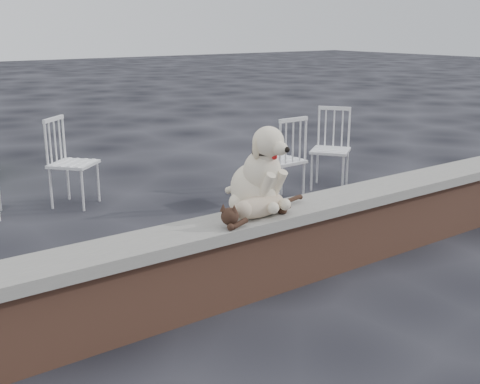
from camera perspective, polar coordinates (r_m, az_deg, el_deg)
ground at (r=4.68m, az=6.20°, el=-7.88°), size 60.00×60.00×0.00m
brick_wall at (r=4.59m, az=6.29°, el=-5.02°), size 6.00×0.30×0.50m
capstone at (r=4.49m, az=6.40°, el=-1.56°), size 6.20×0.40×0.08m
dog at (r=4.21m, az=1.38°, el=2.40°), size 0.49×0.60×0.64m
cat at (r=4.10m, az=1.74°, el=-1.29°), size 1.05×0.39×0.17m
chair_d at (r=7.03m, az=8.65°, el=4.09°), size 0.78×0.78×0.94m
chair_c at (r=6.44m, az=3.90°, el=3.16°), size 0.57×0.57×0.94m
chair_a at (r=6.52m, az=-15.66°, el=2.76°), size 0.79×0.79×0.94m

